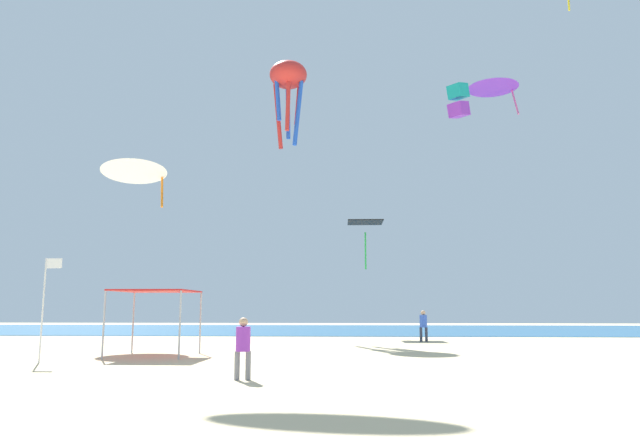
% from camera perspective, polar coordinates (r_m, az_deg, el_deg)
% --- Properties ---
extents(ground, '(110.00, 110.00, 0.10)m').
position_cam_1_polar(ground, '(18.96, -2.91, -14.48)').
color(ground, beige).
extents(ocean_strip, '(110.00, 25.72, 0.03)m').
position_cam_1_polar(ocean_strip, '(51.58, 0.95, -10.77)').
color(ocean_strip, '#28608C').
rests_on(ocean_strip, ground).
extents(canopy_tent, '(2.94, 2.98, 2.57)m').
position_cam_1_polar(canopy_tent, '(23.96, -15.90, -7.03)').
color(canopy_tent, '#B2B2B7').
rests_on(canopy_tent, ground).
extents(person_near_tent, '(0.46, 0.41, 1.74)m').
position_cam_1_polar(person_near_tent, '(33.41, 10.19, -10.02)').
color(person_near_tent, '#33384C').
rests_on(person_near_tent, ground).
extents(person_leftmost, '(0.43, 0.38, 1.61)m').
position_cam_1_polar(person_leftmost, '(15.62, -7.62, -11.98)').
color(person_leftmost, slate).
rests_on(person_leftmost, ground).
extents(banner_flag, '(0.61, 0.06, 3.60)m').
position_cam_1_polar(banner_flag, '(22.49, -25.53, -7.08)').
color(banner_flag, silver).
rests_on(banner_flag, ground).
extents(kite_delta_purple, '(3.95, 3.95, 2.83)m').
position_cam_1_polar(kite_delta_purple, '(44.14, 16.71, 12.79)').
color(kite_delta_purple, purple).
extents(kite_box_teal, '(1.43, 1.42, 2.15)m').
position_cam_1_polar(kite_box_teal, '(36.26, 13.53, 11.41)').
color(kite_box_teal, teal).
extents(kite_octopus_red, '(3.74, 3.74, 6.33)m').
position_cam_1_polar(kite_octopus_red, '(42.58, -3.16, 13.73)').
color(kite_octopus_red, red).
extents(kite_delta_white, '(4.48, 4.51, 2.88)m').
position_cam_1_polar(kite_delta_white, '(32.52, -17.87, 5.05)').
color(kite_delta_white, white).
extents(kite_diamond_black, '(2.43, 2.43, 3.27)m').
position_cam_1_polar(kite_diamond_black, '(39.65, 4.49, -0.47)').
color(kite_diamond_black, black).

